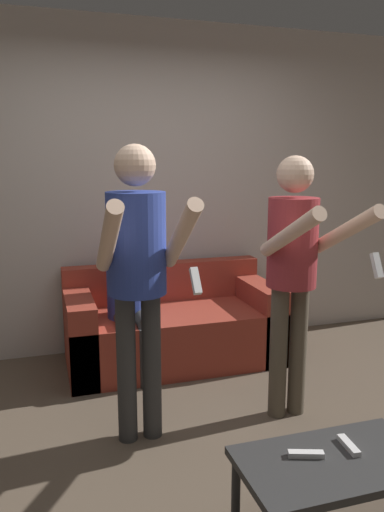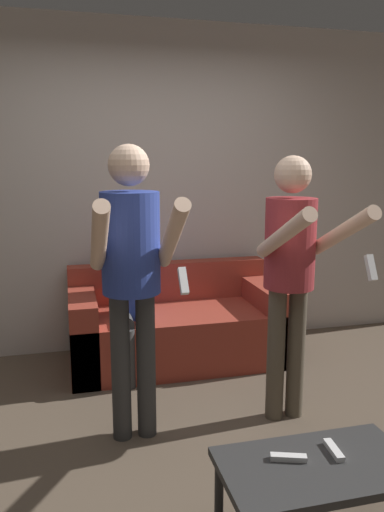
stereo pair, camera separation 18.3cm
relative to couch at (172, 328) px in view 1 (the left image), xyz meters
The scene contains 9 objects.
ground_plane 1.42m from the couch, 95.49° to the right, with size 14.00×14.00×0.00m, color brown.
wall_back 1.17m from the couch, 107.10° to the left, with size 6.40×0.06×2.70m.
couch is the anchor object (origin of this frame).
person_standing_left 1.41m from the couch, 113.85° to the right, with size 0.44×0.70×1.68m.
person_standing_right 1.39m from the couch, 66.26° to the right, with size 0.42×0.76×1.62m.
person_seated 0.55m from the couch, 158.08° to the right, with size 0.31×0.53×1.18m.
coffee_table 2.07m from the couch, 85.67° to the right, with size 0.82×0.46×0.37m.
remote_near 2.02m from the couch, 88.66° to the right, with size 0.15×0.08×0.02m.
remote_far 2.03m from the couch, 82.68° to the right, with size 0.05×0.15×0.02m.
Camera 1 is at (-0.84, -2.30, 1.60)m, focal length 35.00 mm.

